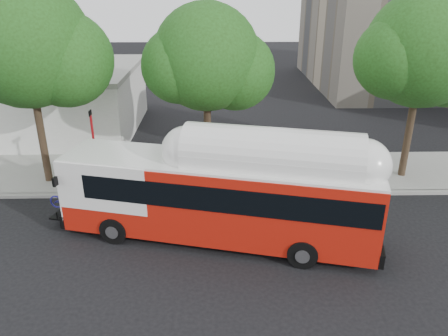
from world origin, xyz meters
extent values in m
plane|color=black|center=(0.00, 0.00, 0.00)|extent=(120.00, 120.00, 0.00)
cube|color=gray|center=(0.00, 6.50, 0.07)|extent=(60.00, 5.00, 0.15)
cube|color=gray|center=(0.00, 3.90, 0.07)|extent=(60.00, 0.30, 0.15)
cube|color=#A01B11|center=(-3.00, 3.90, 0.08)|extent=(10.00, 0.32, 0.16)
cylinder|color=#2D2116|center=(-9.00, 5.50, 3.04)|extent=(0.36, 0.36, 6.08)
sphere|color=#204513|center=(-9.00, 5.50, 6.84)|extent=(5.80, 5.80, 5.80)
sphere|color=#204513|center=(-7.41, 5.70, 6.08)|extent=(4.35, 4.35, 4.35)
cylinder|color=#2D2116|center=(-1.00, 6.00, 2.72)|extent=(0.36, 0.36, 5.44)
sphere|color=#204513|center=(-1.00, 6.00, 6.12)|extent=(5.00, 5.00, 5.00)
sphere|color=#204513|center=(0.38, 6.20, 5.44)|extent=(3.75, 3.75, 3.75)
cylinder|color=#2D2116|center=(9.00, 5.80, 2.88)|extent=(0.36, 0.36, 5.76)
sphere|color=#204513|center=(9.00, 5.80, 6.48)|extent=(5.40, 5.40, 5.40)
cube|color=silver|center=(-14.00, 14.00, 2.00)|extent=(16.00, 10.00, 4.00)
cube|color=gray|center=(-14.00, 14.00, 4.10)|extent=(16.20, 10.20, 0.30)
cube|color=#B6180C|center=(-0.53, 0.19, 1.77)|extent=(12.10, 5.31, 2.86)
cube|color=black|center=(-0.05, 0.07, 2.37)|extent=(10.96, 5.08, 0.94)
cube|color=white|center=(-0.53, 0.19, 3.24)|extent=(12.08, 5.23, 0.10)
cube|color=white|center=(1.39, -0.28, 3.50)|extent=(6.60, 3.42, 0.54)
cube|color=black|center=(-6.80, 1.73, 0.49)|extent=(1.19, 1.91, 0.06)
imported|color=navy|center=(-6.80, 1.73, 0.97)|extent=(0.98, 1.78, 0.89)
cylinder|color=#B61319|center=(-6.26, 4.58, 1.89)|extent=(0.11, 0.11, 3.79)
cube|color=black|center=(-6.26, 4.58, 3.88)|extent=(0.05, 0.38, 0.24)
camera|label=1|loc=(-0.58, -14.61, 9.40)|focal=35.00mm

